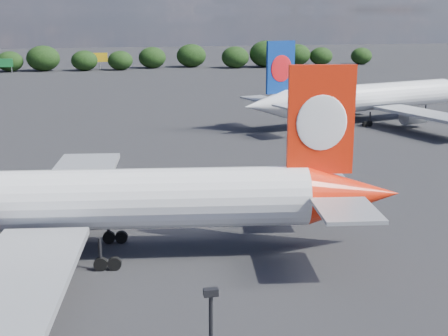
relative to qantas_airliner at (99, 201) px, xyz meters
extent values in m
plane|color=black|center=(-6.97, 43.25, -4.62)|extent=(500.00, 500.00, 0.00)
cylinder|color=white|center=(-1.61, 0.25, 0.15)|extent=(36.59, 10.21, 4.78)
cone|color=red|center=(20.10, -3.08, 0.15)|extent=(8.27, 5.88, 4.78)
cube|color=red|center=(17.27, -2.64, 6.26)|extent=(5.26, 1.27, 8.60)
ellipsoid|color=white|center=(17.23, -2.93, 6.09)|extent=(3.99, 0.80, 4.39)
ellipsoid|color=white|center=(17.32, -2.36, 6.09)|extent=(3.99, 0.80, 4.39)
cube|color=#96989E|center=(17.42, -7.98, 0.53)|extent=(5.12, 6.31, 0.29)
cube|color=#96989E|center=(19.01, 2.40, 0.53)|extent=(5.12, 6.31, 0.29)
cube|color=#96989E|center=(-5.38, -11.74, -1.38)|extent=(9.03, 19.82, 0.53)
cube|color=#96989E|center=(-1.62, 12.81, -1.38)|extent=(9.03, 19.82, 0.53)
cylinder|color=red|center=(-6.54, -6.73, -2.62)|extent=(5.11, 3.27, 2.58)
cube|color=#96989E|center=(-6.54, -6.73, -1.95)|extent=(2.12, 0.60, 1.15)
cylinder|color=red|center=(-4.23, 8.38, -2.62)|extent=(5.11, 3.27, 2.58)
cube|color=#96989E|center=(-4.23, 8.38, -1.95)|extent=(2.12, 0.60, 1.15)
cylinder|color=black|center=(-0.15, -2.87, -3.19)|extent=(0.30, 0.30, 2.39)
cylinder|color=black|center=(-0.15, -2.87, -4.10)|extent=(1.10, 0.58, 1.05)
cylinder|color=black|center=(0.88, -3.03, -4.10)|extent=(1.10, 0.58, 1.05)
cylinder|color=black|center=(0.71, 2.79, -3.19)|extent=(0.30, 0.30, 2.39)
cylinder|color=black|center=(0.71, 2.79, -4.10)|extent=(1.10, 0.58, 1.05)
cylinder|color=black|center=(1.75, 2.63, -4.10)|extent=(1.10, 0.58, 1.05)
cylinder|color=white|center=(47.51, 51.78, -0.04)|extent=(34.80, 13.50, 4.58)
sphere|color=white|center=(64.31, 56.32, -0.04)|extent=(5.62, 5.62, 4.58)
cone|color=white|center=(27.17, 46.28, -0.04)|extent=(8.27, 6.33, 4.58)
cube|color=navy|center=(29.82, 47.00, 5.82)|extent=(4.98, 1.76, 8.25)
ellipsoid|color=red|center=(29.89, 46.73, 5.65)|extent=(3.76, 1.18, 4.21)
ellipsoid|color=red|center=(29.75, 47.26, 5.65)|extent=(3.76, 1.18, 4.21)
cube|color=#96989E|center=(30.25, 41.89, 0.32)|extent=(5.41, 6.38, 0.27)
cube|color=#96989E|center=(27.62, 51.62, 0.32)|extent=(5.41, 6.38, 0.27)
cube|color=#96989E|center=(52.39, 40.76, -1.51)|extent=(10.53, 19.24, 0.50)
cube|color=#96989E|center=(46.17, 63.75, -1.51)|extent=(10.53, 19.24, 0.50)
cylinder|color=#96989E|center=(52.96, 45.66, -2.70)|extent=(5.07, 3.58, 2.47)
cube|color=#96989E|center=(52.96, 45.66, -2.06)|extent=(2.02, 0.79, 1.10)
cylinder|color=#96989E|center=(49.14, 59.81, -2.70)|extent=(5.07, 3.58, 2.47)
cube|color=#96989E|center=(49.14, 59.81, -2.06)|extent=(2.02, 0.79, 1.10)
cylinder|color=black|center=(46.46, 48.65, -3.25)|extent=(0.31, 0.31, 2.29)
cylinder|color=black|center=(46.46, 48.65, -4.12)|extent=(1.08, 0.66, 1.01)
cylinder|color=black|center=(45.49, 48.38, -4.12)|extent=(1.08, 0.66, 1.01)
cylinder|color=black|center=(45.03, 53.95, -3.25)|extent=(0.31, 0.31, 2.29)
cylinder|color=black|center=(45.03, 53.95, -4.12)|extent=(1.08, 0.66, 1.01)
cylinder|color=black|center=(44.05, 53.69, -4.12)|extent=(1.08, 0.66, 1.01)
cylinder|color=black|center=(60.78, 55.36, -3.30)|extent=(0.27, 0.27, 2.29)
cylinder|color=black|center=(60.78, 55.36, -4.21)|extent=(0.88, 0.52, 0.82)
cube|color=black|center=(3.48, -27.20, 4.52)|extent=(0.55, 0.30, 0.28)
cube|color=#125C28|center=(-24.97, 159.25, -1.42)|extent=(6.00, 0.30, 2.60)
cylinder|color=#92969A|center=(-22.47, 159.25, -3.62)|extent=(0.20, 0.20, 2.00)
cube|color=gold|center=(5.03, 165.25, -0.62)|extent=(5.00, 0.30, 3.00)
cylinder|color=#92969A|center=(5.03, 165.25, -3.37)|extent=(0.30, 0.30, 2.50)
ellipsoid|color=black|center=(-23.37, 163.93, -1.38)|extent=(8.43, 7.13, 6.48)
ellipsoid|color=black|center=(-12.99, 163.55, -0.53)|extent=(10.64, 9.00, 8.18)
ellipsoid|color=black|center=(-0.04, 161.83, -1.35)|extent=(8.52, 7.21, 6.55)
ellipsoid|color=black|center=(11.48, 161.44, -1.47)|extent=(8.20, 6.94, 6.31)
ellipsoid|color=black|center=(22.55, 166.28, -1.06)|extent=(9.28, 7.85, 7.14)
ellipsoid|color=black|center=(36.15, 167.25, -0.67)|extent=(10.27, 8.69, 7.90)
ellipsoid|color=black|center=(50.11, 160.43, -0.98)|extent=(9.48, 8.02, 7.29)
ellipsoid|color=black|center=(61.32, 161.03, -0.05)|extent=(11.88, 10.06, 9.14)
ellipsoid|color=black|center=(73.93, 165.59, -0.85)|extent=(9.82, 8.31, 7.55)
ellipsoid|color=black|center=(82.85, 164.88, -1.43)|extent=(8.30, 7.02, 6.39)
ellipsoid|color=black|center=(98.37, 164.81, -1.60)|extent=(7.86, 6.65, 6.04)
camera|label=1|loc=(-0.68, -47.89, 14.61)|focal=50.00mm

